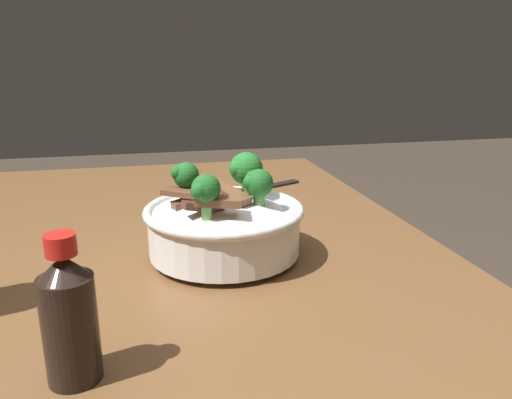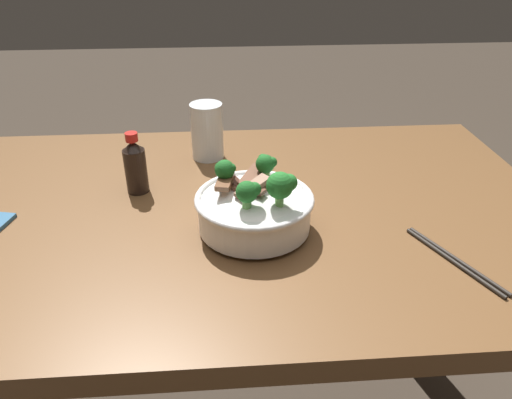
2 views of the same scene
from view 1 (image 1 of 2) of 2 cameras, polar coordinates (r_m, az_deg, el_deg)
name	(u,v)px [view 1 (image 1 of 2)]	position (r m, az deg, el deg)	size (l,w,h in m)	color
dining_table	(167,381)	(0.70, -10.24, -19.97)	(1.41, 0.83, 0.78)	brown
rice_bowl	(225,221)	(0.68, -3.67, -2.47)	(0.22, 0.22, 0.14)	white
chopsticks_pair	(258,188)	(1.03, 0.20, 1.31)	(0.10, 0.20, 0.01)	#28231E
soy_sauce_bottle	(69,317)	(0.45, -20.85, -12.63)	(0.05, 0.05, 0.13)	black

